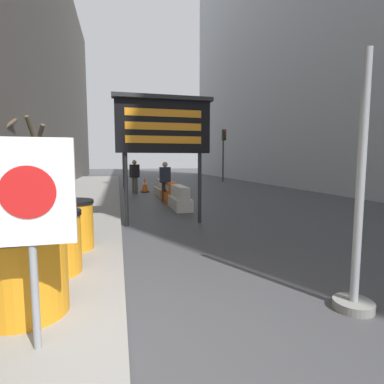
{
  "coord_description": "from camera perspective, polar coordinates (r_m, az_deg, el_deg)",
  "views": [
    {
      "loc": [
        -0.05,
        -2.45,
        1.68
      ],
      "look_at": [
        2.45,
        7.61,
        0.59
      ],
      "focal_mm": 28.0,
      "sensor_mm": 36.0,
      "label": 1
    }
  ],
  "objects": [
    {
      "name": "jersey_barrier_cream",
      "position": [
        14.39,
        -5.6,
        0.62
      ],
      "size": [
        0.61,
        2.15,
        0.76
      ],
      "color": "beige",
      "rests_on": "ground_plane"
    },
    {
      "name": "traffic_cone_near",
      "position": [
        16.12,
        -8.95,
        1.36
      ],
      "size": [
        0.45,
        0.45,
        0.8
      ],
      "color": "black",
      "rests_on": "ground_plane"
    },
    {
      "name": "ground_plane",
      "position": [
        2.97,
        -12.04,
        -28.55
      ],
      "size": [
        120.0,
        120.0,
        0.0
      ],
      "primitive_type": "plane",
      "color": "#3F3F42"
    },
    {
      "name": "traffic_light_far_side",
      "position": [
        23.96,
        6.04,
        9.05
      ],
      "size": [
        0.28,
        0.45,
        4.09
      ],
      "color": "#2D2D30",
      "rests_on": "ground_plane"
    },
    {
      "name": "barrel_drum_foreground",
      "position": [
        3.45,
        -29.08,
        -13.22
      ],
      "size": [
        0.8,
        0.8,
        0.85
      ],
      "color": "orange",
      "rests_on": "sidewalk_left"
    },
    {
      "name": "pedestrian_passerby",
      "position": [
        15.43,
        -10.87,
        3.42
      ],
      "size": [
        0.52,
        0.49,
        1.71
      ],
      "rotation": [
        0.0,
        0.0,
        3.84
      ],
      "color": "#514C42",
      "rests_on": "ground_plane"
    },
    {
      "name": "traffic_light_near_curb",
      "position": [
        19.29,
        -13.0,
        8.4
      ],
      "size": [
        0.28,
        0.45,
        3.47
      ],
      "color": "#2D2D30",
      "rests_on": "ground_plane"
    },
    {
      "name": "bare_tree",
      "position": [
        10.29,
        -29.56,
        4.61
      ],
      "size": [
        1.69,
        1.53,
        2.89
      ],
      "color": "#4C3D2D",
      "rests_on": "sidewalk_left"
    },
    {
      "name": "pedestrian_worker",
      "position": [
        12.24,
        -5.15,
        2.64
      ],
      "size": [
        0.43,
        0.26,
        1.63
      ],
      "rotation": [
        0.0,
        0.0,
        3.14
      ],
      "color": "#333338",
      "rests_on": "ground_plane"
    },
    {
      "name": "barrel_drum_back",
      "position": [
        5.55,
        -22.22,
        -5.78
      ],
      "size": [
        0.8,
        0.8,
        0.85
      ],
      "color": "orange",
      "rests_on": "sidewalk_left"
    },
    {
      "name": "steel_pole_right",
      "position": [
        3.82,
        28.95,
        -7.9
      ],
      "size": [
        0.44,
        0.44,
        2.85
      ],
      "color": "gray",
      "rests_on": "ground_plane"
    },
    {
      "name": "barrel_drum_middle",
      "position": [
        4.49,
        -25.27,
        -8.64
      ],
      "size": [
        0.8,
        0.8,
        0.85
      ],
      "color": "orange",
      "rests_on": "sidewalk_left"
    },
    {
      "name": "jersey_barrier_orange_far",
      "position": [
        12.34,
        -4.19,
        -0.17
      ],
      "size": [
        0.57,
        1.62,
        0.8
      ],
      "color": "orange",
      "rests_on": "ground_plane"
    },
    {
      "name": "jersey_barrier_white",
      "position": [
        10.42,
        -2.35,
        -1.29
      ],
      "size": [
        0.56,
        1.74,
        0.81
      ],
      "color": "silver",
      "rests_on": "ground_plane"
    },
    {
      "name": "warning_sign",
      "position": [
        2.61,
        -28.57,
        -2.3
      ],
      "size": [
        0.68,
        0.08,
        1.69
      ],
      "color": "gray",
      "rests_on": "sidewalk_left"
    },
    {
      "name": "message_board",
      "position": [
        7.89,
        -5.47,
        12.27
      ],
      "size": [
        2.55,
        0.36,
        3.31
      ],
      "color": "#28282B",
      "rests_on": "ground_plane"
    }
  ]
}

